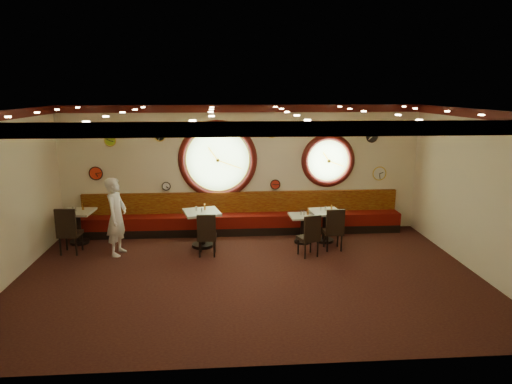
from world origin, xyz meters
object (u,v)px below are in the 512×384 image
table_d (325,222)px  condiment_b_bottle (205,207)px  condiment_c_salt (301,213)px  chair_a (68,228)px  condiment_d_pepper (326,209)px  condiment_b_salt (196,208)px  table_a (78,223)px  condiment_c_bottle (308,212)px  condiment_d_salt (321,209)px  condiment_a_bottle (83,206)px  condiment_a_salt (73,209)px  condiment_c_pepper (304,213)px  condiment_d_bottle (332,207)px  chair_c (310,233)px  table_b (202,224)px  chair_d (334,227)px  condiment_b_pepper (202,210)px  waiter (117,217)px  condiment_a_pepper (76,209)px  table_c (303,225)px  chair_b (207,232)px

table_d → condiment_b_bottle: size_ratio=5.45×
condiment_c_salt → chair_a: bearing=-175.4°
condiment_c_salt → condiment_d_pepper: condiment_d_pepper is taller
condiment_b_salt → condiment_b_bottle: condiment_b_bottle is taller
table_a → condiment_c_bottle: bearing=-3.4°
table_a → condiment_d_salt: size_ratio=9.21×
table_d → condiment_a_bottle: (-5.73, 0.42, 0.39)m
condiment_a_salt → condiment_c_pepper: (5.42, -0.43, -0.10)m
table_a → condiment_d_bottle: condiment_d_bottle is taller
chair_c → condiment_c_bottle: (0.13, 0.98, 0.21)m
table_b → chair_d: 3.01m
chair_c → condiment_a_bottle: bearing=145.8°
chair_d → condiment_d_pepper: chair_d is taller
condiment_a_salt → condiment_b_pepper: bearing=-11.0°
chair_d → condiment_d_pepper: bearing=94.8°
table_a → condiment_c_bottle: condiment_c_bottle is taller
waiter → condiment_c_salt: bearing=-72.6°
condiment_c_bottle → condiment_d_bottle: condiment_d_bottle is taller
condiment_b_pepper → waiter: size_ratio=0.05×
condiment_a_pepper → table_b: bearing=-8.5°
condiment_a_pepper → condiment_d_bottle: size_ratio=0.67×
condiment_d_bottle → condiment_c_salt: bearing=-175.3°
table_a → table_c: 5.30m
table_b → table_d: bearing=3.0°
condiment_c_salt → condiment_d_bottle: condiment_d_bottle is taller
condiment_a_bottle → chair_a: bearing=-95.6°
condiment_c_salt → condiment_d_salt: size_ratio=1.18×
condiment_a_pepper → table_d: bearing=-2.8°
chair_b → waiter: bearing=173.1°
condiment_b_salt → waiter: size_ratio=0.06×
chair_b → condiment_b_salt: bearing=111.3°
chair_b → condiment_b_bottle: bearing=95.9°
chair_a → condiment_a_salt: bearing=103.0°
chair_d → waiter: 4.81m
table_c → condiment_b_salt: size_ratio=6.68×
condiment_b_bottle → table_d: bearing=0.8°
table_b → table_d: size_ratio=1.23×
table_d → condiment_d_bottle: size_ratio=5.41×
condiment_b_salt → condiment_a_bottle: size_ratio=0.65×
table_a → condiment_d_pepper: condiment_d_pepper is taller
condiment_d_bottle → chair_d: bearing=-97.7°
chair_d → condiment_b_pepper: (-2.97, 0.43, 0.34)m
condiment_c_salt → condiment_d_bottle: size_ratio=0.72×
chair_b → condiment_b_pepper: size_ratio=6.42×
chair_a → condiment_d_pepper: (5.81, 0.44, 0.21)m
condiment_d_bottle → waiter: bearing=-173.7°
chair_c → condiment_b_salt: (-2.48, 0.90, 0.36)m
condiment_d_salt → condiment_b_pepper: 2.81m
chair_b → waiter: waiter is taller
table_d → chair_c: 1.14m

